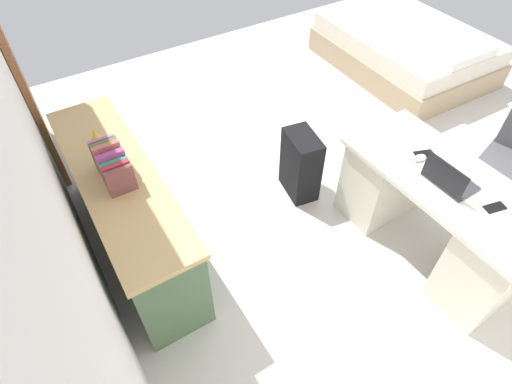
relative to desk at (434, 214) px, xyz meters
name	(u,v)px	position (x,y,z in m)	size (l,w,h in m)	color
ground_plane	(356,162)	(0.99, -0.21, -0.38)	(5.94, 5.94, 0.00)	beige
wall_back	(19,134)	(0.99, 2.26, 1.01)	(4.22, 0.10, 2.77)	white
door_wooden	(12,60)	(2.55, 2.18, 0.64)	(0.88, 0.05, 2.04)	brown
desk	(434,214)	(0.00, 0.00, 0.00)	(1.45, 0.68, 0.73)	silver
office_chair	(512,168)	(-0.01, -0.85, 0.04)	(0.56, 0.56, 0.94)	black
credenza	(128,212)	(1.17, 1.88, 0.01)	(1.80, 0.48, 0.78)	#4C6B47
bed	(405,49)	(2.03, -1.83, -0.14)	(1.93, 1.45, 0.58)	tan
suitcase_black	(300,165)	(1.00, 0.46, -0.08)	(0.36, 0.22, 0.60)	black
laptop	(448,179)	(-0.01, 0.06, 0.40)	(0.31, 0.23, 0.21)	#333338
computer_mouse	(420,158)	(0.25, 0.03, 0.36)	(0.06, 0.10, 0.03)	white
cell_phone_near_laptop	(495,207)	(-0.31, -0.03, 0.35)	(0.07, 0.14, 0.01)	black
cell_phone_by_mouse	(424,154)	(0.27, -0.04, 0.35)	(0.07, 0.14, 0.01)	black
book_row	(112,164)	(1.13, 1.88, 0.51)	(0.35, 0.17, 0.24)	brown
figurine_small	(95,135)	(1.55, 1.88, 0.46)	(0.08, 0.08, 0.11)	gold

